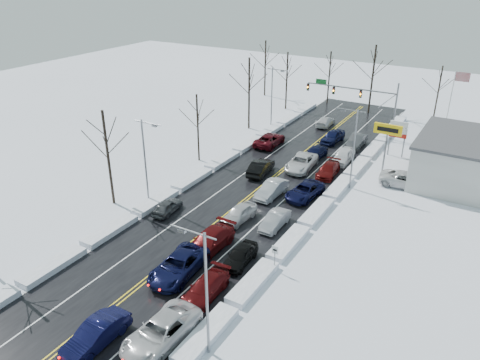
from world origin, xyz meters
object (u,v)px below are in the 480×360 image
Objects in this scene: traffic_signal_mast at (360,97)px; oncoming_car_0 at (261,174)px; tires_plus_sign at (388,133)px; flagpole at (451,102)px.

oncoming_car_0 is (-5.25, -19.71, -5.48)m from traffic_signal_mast.
tires_plus_sign is at bearing -59.54° from traffic_signal_mast.
flagpole is (4.67, 14.01, 0.93)m from tires_plus_sign.
traffic_signal_mast is 21.12m from oncoming_car_0.
oncoming_car_0 is (-12.30, -7.71, -4.99)m from tires_plus_sign.
traffic_signal_mast reaches higher than oncoming_car_0.
traffic_signal_mast is 1.33× the size of flagpole.
oncoming_car_0 is at bearing -104.91° from traffic_signal_mast.
traffic_signal_mast is 2.21× the size of tires_plus_sign.
flagpole is (11.72, 2.01, 0.45)m from traffic_signal_mast.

